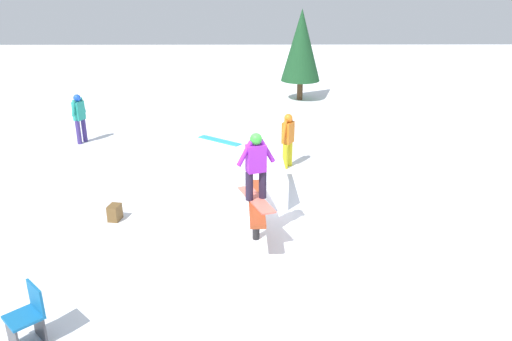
% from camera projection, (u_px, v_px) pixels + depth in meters
% --- Properties ---
extents(ground_plane, '(60.00, 60.00, 0.00)m').
position_uv_depth(ground_plane, '(256.00, 239.00, 9.73)').
color(ground_plane, white).
extents(rail_feature, '(2.05, 0.34, 0.83)m').
position_uv_depth(rail_feature, '(256.00, 207.00, 9.48)').
color(rail_feature, black).
rests_on(rail_feature, ground).
extents(snow_kicker_ramp, '(1.85, 1.56, 0.68)m').
position_uv_depth(snow_kicker_ramp, '(252.00, 181.00, 11.59)').
color(snow_kicker_ramp, white).
rests_on(snow_kicker_ramp, ground).
extents(main_rider_on_rail, '(1.32, 0.74, 1.32)m').
position_uv_depth(main_rider_on_rail, '(256.00, 168.00, 9.19)').
color(main_rider_on_rail, '#F76E5C').
rests_on(main_rider_on_rail, rail_feature).
extents(bystander_teal, '(0.60, 0.31, 1.51)m').
position_uv_depth(bystander_teal, '(79.00, 116.00, 15.09)').
color(bystander_teal, navy).
rests_on(bystander_teal, ground).
extents(bystander_orange, '(0.62, 0.41, 1.47)m').
position_uv_depth(bystander_orange, '(288.00, 138.00, 13.11)').
color(bystander_orange, gold).
rests_on(bystander_orange, ground).
extents(loose_snowboard_cyan, '(1.16, 1.41, 0.02)m').
position_uv_depth(loose_snowboard_cyan, '(220.00, 141.00, 15.54)').
color(loose_snowboard_cyan, '#29AED1').
rests_on(loose_snowboard_cyan, ground).
extents(folding_chair, '(0.62, 0.62, 0.88)m').
position_uv_depth(folding_chair, '(28.00, 318.00, 6.81)').
color(folding_chair, '#3F3F44').
rests_on(folding_chair, ground).
extents(backpack_on_snow, '(0.34, 0.27, 0.34)m').
position_uv_depth(backpack_on_snow, '(115.00, 213.00, 10.42)').
color(backpack_on_snow, brown).
rests_on(backpack_on_snow, ground).
extents(pine_tree_near, '(1.60, 1.60, 3.64)m').
position_uv_depth(pine_tree_near, '(301.00, 46.00, 20.01)').
color(pine_tree_near, '#4C331E').
rests_on(pine_tree_near, ground).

